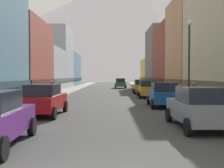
# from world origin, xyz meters

# --- Properties ---
(sidewalk_left) EXTENTS (2.50, 100.00, 0.15)m
(sidewalk_left) POSITION_xyz_m (-6.25, 35.00, 0.07)
(sidewalk_left) COLOR gray
(sidewalk_left) RESTS_ON ground
(sidewalk_right) EXTENTS (2.50, 100.00, 0.15)m
(sidewalk_right) POSITION_xyz_m (6.25, 35.00, 0.07)
(sidewalk_right) COLOR gray
(sidewalk_right) RESTS_ON ground
(storefront_left_2) EXTENTS (7.14, 10.42, 8.39)m
(storefront_left_2) POSITION_xyz_m (-10.92, 25.87, 4.04)
(storefront_left_2) COLOR brown
(storefront_left_2) RESTS_ON ground
(storefront_left_3) EXTENTS (8.02, 9.66, 6.29)m
(storefront_left_3) POSITION_xyz_m (-11.36, 36.09, 3.03)
(storefront_left_3) COLOR #99A5B2
(storefront_left_3) RESTS_ON ground
(storefront_left_4) EXTENTS (7.81, 9.82, 10.80)m
(storefront_left_4) POSITION_xyz_m (-11.25, 45.94, 5.23)
(storefront_left_4) COLOR #99A5B2
(storefront_left_4) RESTS_ON ground
(storefront_left_5) EXTENTS (8.04, 12.91, 7.23)m
(storefront_left_5) POSITION_xyz_m (-11.37, 57.52, 3.48)
(storefront_left_5) COLOR slate
(storefront_left_5) RESTS_ON ground
(storefront_right_2) EXTENTS (6.69, 9.68, 11.64)m
(storefront_right_2) POSITION_xyz_m (10.69, 29.39, 5.64)
(storefront_right_2) COLOR tan
(storefront_right_2) RESTS_ON ground
(storefront_right_3) EXTENTS (9.14, 11.79, 10.38)m
(storefront_right_3) POSITION_xyz_m (11.92, 40.32, 5.02)
(storefront_right_3) COLOR brown
(storefront_right_3) RESTS_ON ground
(storefront_right_4) EXTENTS (6.85, 11.92, 11.91)m
(storefront_right_4) POSITION_xyz_m (10.78, 52.39, 5.77)
(storefront_right_4) COLOR #66605B
(storefront_right_4) RESTS_ON ground
(storefront_right_5) EXTENTS (7.82, 10.66, 6.25)m
(storefront_right_5) POSITION_xyz_m (11.26, 63.68, 3.01)
(storefront_right_5) COLOR #D8B259
(storefront_right_5) RESTS_ON ground
(car_left_1) EXTENTS (2.13, 4.43, 1.78)m
(car_left_1) POSITION_xyz_m (-3.80, 10.31, 0.90)
(car_left_1) COLOR #9E1111
(car_left_1) RESTS_ON ground
(car_right_0) EXTENTS (2.13, 4.43, 1.78)m
(car_right_0) POSITION_xyz_m (3.80, 6.35, 0.90)
(car_right_0) COLOR slate
(car_right_0) RESTS_ON ground
(car_right_1) EXTENTS (2.21, 4.47, 1.78)m
(car_right_1) POSITION_xyz_m (3.80, 14.80, 0.90)
(car_right_1) COLOR #19478C
(car_right_1) RESTS_ON ground
(car_right_2) EXTENTS (2.21, 4.47, 1.78)m
(car_right_2) POSITION_xyz_m (3.80, 23.55, 0.90)
(car_right_2) COLOR #B28419
(car_right_2) RESTS_ON ground
(car_right_3) EXTENTS (2.13, 4.43, 1.78)m
(car_right_3) POSITION_xyz_m (3.80, 30.11, 0.90)
(car_right_3) COLOR #B28419
(car_right_3) RESTS_ON ground
(car_driving_0) EXTENTS (2.06, 4.40, 1.78)m
(car_driving_0) POSITION_xyz_m (1.60, 46.11, 0.90)
(car_driving_0) COLOR #265933
(car_driving_0) RESTS_ON ground
(potted_plant_0) EXTENTS (0.73, 0.73, 1.05)m
(potted_plant_0) POSITION_xyz_m (-7.00, 17.12, 0.74)
(potted_plant_0) COLOR gray
(potted_plant_0) RESTS_ON sidewalk_left
(potted_plant_1) EXTENTS (0.68, 0.68, 1.03)m
(potted_plant_1) POSITION_xyz_m (7.00, 18.66, 0.76)
(potted_plant_1) COLOR #4C4C51
(potted_plant_1) RESTS_ON sidewalk_right
(pedestrian_0) EXTENTS (0.36, 0.36, 1.62)m
(pedestrian_0) POSITION_xyz_m (-6.25, 24.19, 0.89)
(pedestrian_0) COLOR #333338
(pedestrian_0) RESTS_ON sidewalk_left
(pedestrian_1) EXTENTS (0.36, 0.36, 1.62)m
(pedestrian_1) POSITION_xyz_m (6.25, 15.61, 0.90)
(pedestrian_1) COLOR navy
(pedestrian_1) RESTS_ON sidewalk_right
(streetlamp_right) EXTENTS (0.36, 0.36, 5.86)m
(streetlamp_right) POSITION_xyz_m (5.35, 13.71, 3.99)
(streetlamp_right) COLOR black
(streetlamp_right) RESTS_ON sidewalk_right
(mountain_backdrop) EXTENTS (353.80, 353.80, 100.94)m
(mountain_backdrop) POSITION_xyz_m (22.94, 260.00, 50.47)
(mountain_backdrop) COLOR white
(mountain_backdrop) RESTS_ON ground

